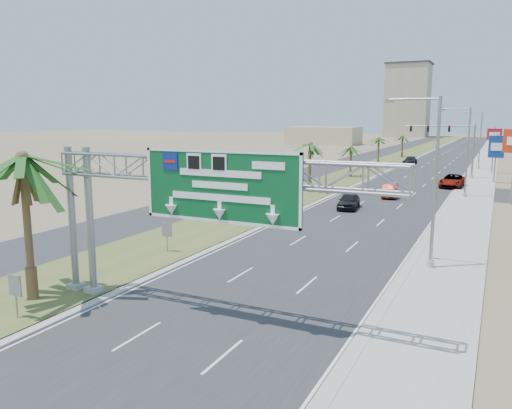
{
  "coord_description": "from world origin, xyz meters",
  "views": [
    {
      "loc": [
        10.69,
        -8.02,
        8.73
      ],
      "look_at": [
        -0.86,
        15.66,
        4.2
      ],
      "focal_mm": 35.0,
      "sensor_mm": 36.0,
      "label": 1
    }
  ],
  "objects_px": {
    "pole_sign_red_far": "(494,137)",
    "car_far": "(410,161)",
    "palm_near": "(22,158)",
    "car_right_lane": "(453,181)",
    "signal_mast": "(459,145)",
    "car_left_lane": "(349,201)",
    "sign_gantry": "(193,182)",
    "car_mid_lane": "(390,191)",
    "pole_sign_blue": "(496,148)"
  },
  "relations": [
    {
      "from": "palm_near",
      "to": "car_mid_lane",
      "type": "height_order",
      "value": "palm_near"
    },
    {
      "from": "pole_sign_red_far",
      "to": "signal_mast",
      "type": "bearing_deg",
      "value": -115.97
    },
    {
      "from": "car_far",
      "to": "pole_sign_red_far",
      "type": "distance_m",
      "value": 19.34
    },
    {
      "from": "pole_sign_blue",
      "to": "sign_gantry",
      "type": "bearing_deg",
      "value": -101.09
    },
    {
      "from": "signal_mast",
      "to": "car_right_lane",
      "type": "bearing_deg",
      "value": -88.36
    },
    {
      "from": "signal_mast",
      "to": "pole_sign_red_far",
      "type": "height_order",
      "value": "signal_mast"
    },
    {
      "from": "sign_gantry",
      "to": "pole_sign_blue",
      "type": "xyz_separation_m",
      "value": [
        11.31,
        57.68,
        -1.27
      ]
    },
    {
      "from": "palm_near",
      "to": "car_right_lane",
      "type": "relative_size",
      "value": 1.41
    },
    {
      "from": "signal_mast",
      "to": "car_right_lane",
      "type": "relative_size",
      "value": 1.73
    },
    {
      "from": "sign_gantry",
      "to": "pole_sign_red_far",
      "type": "distance_m",
      "value": 72.22
    },
    {
      "from": "signal_mast",
      "to": "pole_sign_red_far",
      "type": "relative_size",
      "value": 1.39
    },
    {
      "from": "palm_near",
      "to": "car_right_lane",
      "type": "distance_m",
      "value": 54.87
    },
    {
      "from": "car_left_lane",
      "to": "car_far",
      "type": "relative_size",
      "value": 0.93
    },
    {
      "from": "signal_mast",
      "to": "car_far",
      "type": "bearing_deg",
      "value": 115.89
    },
    {
      "from": "palm_near",
      "to": "pole_sign_blue",
      "type": "xyz_separation_m",
      "value": [
        19.45,
        59.61,
        -2.14
      ]
    },
    {
      "from": "car_left_lane",
      "to": "car_right_lane",
      "type": "xyz_separation_m",
      "value": [
        7.77,
        21.19,
        0.06
      ]
    },
    {
      "from": "car_right_lane",
      "to": "pole_sign_red_far",
      "type": "relative_size",
      "value": 0.8
    },
    {
      "from": "sign_gantry",
      "to": "car_left_lane",
      "type": "distance_m",
      "value": 29.89
    },
    {
      "from": "car_mid_lane",
      "to": "car_right_lane",
      "type": "xyz_separation_m",
      "value": [
        5.58,
        12.04,
        0.07
      ]
    },
    {
      "from": "sign_gantry",
      "to": "pole_sign_blue",
      "type": "distance_m",
      "value": 58.8
    },
    {
      "from": "signal_mast",
      "to": "car_left_lane",
      "type": "height_order",
      "value": "signal_mast"
    },
    {
      "from": "car_mid_lane",
      "to": "car_right_lane",
      "type": "distance_m",
      "value": 13.27
    },
    {
      "from": "car_left_lane",
      "to": "pole_sign_blue",
      "type": "height_order",
      "value": "pole_sign_blue"
    },
    {
      "from": "car_mid_lane",
      "to": "car_far",
      "type": "xyz_separation_m",
      "value": [
        -4.88,
        44.37,
        -0.05
      ]
    },
    {
      "from": "signal_mast",
      "to": "car_far",
      "type": "xyz_separation_m",
      "value": [
        -10.13,
        20.87,
        -4.15
      ]
    },
    {
      "from": "palm_near",
      "to": "car_far",
      "type": "relative_size",
      "value": 1.72
    },
    {
      "from": "sign_gantry",
      "to": "car_mid_lane",
      "type": "xyz_separation_m",
      "value": [
        0.99,
        38.54,
        -5.3
      ]
    },
    {
      "from": "sign_gantry",
      "to": "palm_near",
      "type": "height_order",
      "value": "palm_near"
    },
    {
      "from": "car_mid_lane",
      "to": "car_left_lane",
      "type": "bearing_deg",
      "value": -110.6
    },
    {
      "from": "pole_sign_blue",
      "to": "car_right_lane",
      "type": "bearing_deg",
      "value": -123.77
    },
    {
      "from": "sign_gantry",
      "to": "car_mid_lane",
      "type": "relative_size",
      "value": 3.66
    },
    {
      "from": "palm_near",
      "to": "car_right_lane",
      "type": "height_order",
      "value": "palm_near"
    },
    {
      "from": "car_left_lane",
      "to": "car_right_lane",
      "type": "bearing_deg",
      "value": 63.55
    },
    {
      "from": "signal_mast",
      "to": "car_mid_lane",
      "type": "height_order",
      "value": "signal_mast"
    },
    {
      "from": "palm_near",
      "to": "car_far",
      "type": "distance_m",
      "value": 85.17
    },
    {
      "from": "palm_near",
      "to": "pole_sign_blue",
      "type": "relative_size",
      "value": 1.25
    },
    {
      "from": "palm_near",
      "to": "signal_mast",
      "type": "xyz_separation_m",
      "value": [
        14.37,
        63.97,
        -2.08
      ]
    },
    {
      "from": "car_mid_lane",
      "to": "car_far",
      "type": "distance_m",
      "value": 44.63
    },
    {
      "from": "pole_sign_red_far",
      "to": "car_far",
      "type": "bearing_deg",
      "value": 141.93
    },
    {
      "from": "car_left_lane",
      "to": "car_right_lane",
      "type": "distance_m",
      "value": 22.57
    },
    {
      "from": "palm_near",
      "to": "pole_sign_red_far",
      "type": "xyz_separation_m",
      "value": [
        18.93,
        73.33,
        -1.12
      ]
    },
    {
      "from": "signal_mast",
      "to": "car_far",
      "type": "height_order",
      "value": "signal_mast"
    },
    {
      "from": "car_right_lane",
      "to": "car_far",
      "type": "height_order",
      "value": "car_right_lane"
    },
    {
      "from": "palm_near",
      "to": "car_left_lane",
      "type": "relative_size",
      "value": 1.85
    },
    {
      "from": "signal_mast",
      "to": "car_mid_lane",
      "type": "distance_m",
      "value": 24.43
    },
    {
      "from": "car_left_lane",
      "to": "car_far",
      "type": "distance_m",
      "value": 53.59
    },
    {
      "from": "car_left_lane",
      "to": "signal_mast",
      "type": "bearing_deg",
      "value": 70.85
    },
    {
      "from": "sign_gantry",
      "to": "car_right_lane",
      "type": "relative_size",
      "value": 2.83
    },
    {
      "from": "car_mid_lane",
      "to": "signal_mast",
      "type": "bearing_deg",
      "value": 70.27
    },
    {
      "from": "signal_mast",
      "to": "car_right_lane",
      "type": "height_order",
      "value": "signal_mast"
    }
  ]
}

